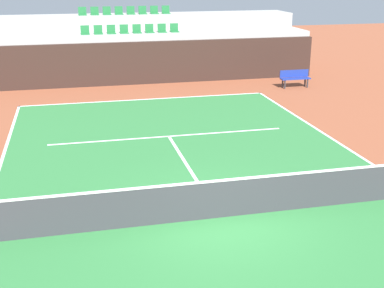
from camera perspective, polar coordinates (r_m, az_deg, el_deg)
The scene contains 12 objects.
ground_plane at distance 12.35m, azimuth 3.09°, elevation -8.14°, with size 80.00×80.00×0.00m, color brown.
court_surface at distance 12.35m, azimuth 3.09°, elevation -8.12°, with size 11.00×24.00×0.01m, color #2D7238.
baseline_far at distance 23.40m, azimuth -5.14°, elevation 4.94°, with size 11.00×0.10×0.00m, color white.
service_line_far at distance 18.12m, azimuth -2.57°, elevation 0.86°, with size 8.26×0.10×0.00m, color white.
centre_service_line at distance 15.17m, azimuth -0.29°, elevation -2.77°, with size 0.10×6.40×0.00m, color white.
back_wall at distance 26.47m, azimuth -6.30°, elevation 8.85°, with size 19.03×0.30×2.12m, color black.
stands_tier_lower at distance 27.77m, azimuth -6.67°, elevation 9.59°, with size 19.03×2.40×2.40m, color #9E9E99.
stands_tier_upper at distance 30.08m, azimuth -7.26°, elevation 11.00°, with size 19.03×2.40×3.16m, color #9E9E99.
seating_row_lower at distance 27.69m, azimuth -6.80°, elevation 12.32°, with size 5.10×0.44×0.44m.
seating_row_upper at distance 29.99m, azimuth -7.42°, elevation 14.24°, with size 5.10×0.44×0.44m.
tennis_net at distance 12.13m, azimuth 3.13°, elevation -5.99°, with size 11.08×0.08×1.07m.
player_bench at distance 26.18m, azimuth 11.28°, elevation 7.25°, with size 1.50×0.40×0.85m.
Camera 1 is at (-3.17, -10.55, 5.59)m, focal length 48.31 mm.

